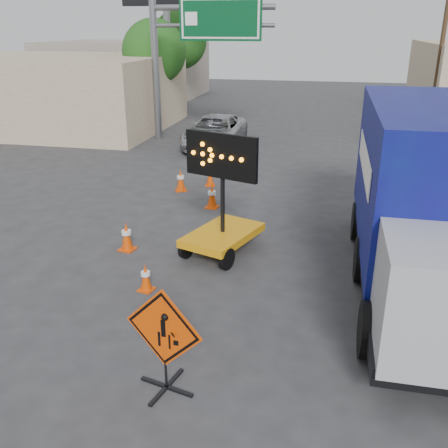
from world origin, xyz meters
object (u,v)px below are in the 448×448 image
(construction_sign, at_px, (164,338))
(arrow_board, at_px, (223,228))
(box_truck, at_px, (425,211))
(pickup_truck, at_px, (215,132))

(construction_sign, relative_size, arrow_board, 0.58)
(construction_sign, xyz_separation_m, box_truck, (4.43, 4.56, 0.86))
(construction_sign, height_order, pickup_truck, construction_sign)
(pickup_truck, height_order, box_truck, box_truck)
(pickup_truck, bearing_deg, box_truck, -59.66)
(arrow_board, height_order, box_truck, box_truck)
(pickup_truck, bearing_deg, construction_sign, -79.94)
(construction_sign, relative_size, pickup_truck, 0.34)
(box_truck, bearing_deg, pickup_truck, 120.76)
(arrow_board, bearing_deg, construction_sign, -67.80)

